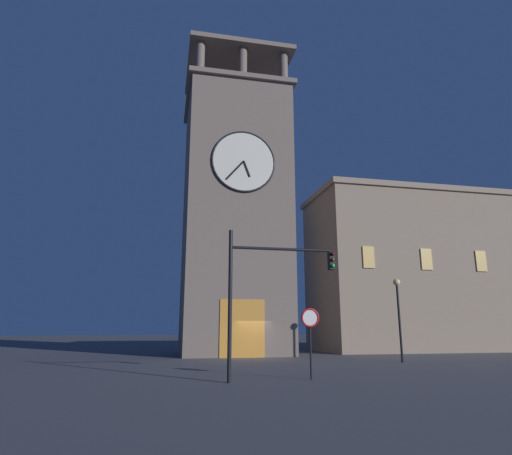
# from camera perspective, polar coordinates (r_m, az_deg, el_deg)

# --- Properties ---
(ground_plane) EXTENTS (200.00, 200.00, 0.00)m
(ground_plane) POSITION_cam_1_polar(r_m,az_deg,el_deg) (30.72, -0.08, -16.90)
(ground_plane) COLOR #4C4C51
(clocktower) EXTENTS (8.81, 9.26, 27.20)m
(clocktower) POSITION_cam_1_polar(r_m,az_deg,el_deg) (36.55, -2.91, 1.73)
(clocktower) COLOR #75665B
(clocktower) RESTS_ON ground_plane
(adjacent_wing_building) EXTENTS (21.57, 9.08, 14.47)m
(adjacent_wing_building) POSITION_cam_1_polar(r_m,az_deg,el_deg) (44.29, 21.43, -5.45)
(adjacent_wing_building) COLOR gray
(adjacent_wing_building) RESTS_ON ground_plane
(traffic_signal_near) EXTENTS (4.47, 0.41, 5.89)m
(traffic_signal_near) POSITION_cam_1_polar(r_m,az_deg,el_deg) (17.49, 1.31, -7.08)
(traffic_signal_near) COLOR black
(traffic_signal_near) RESTS_ON ground_plane
(street_lamp) EXTENTS (0.44, 0.44, 5.01)m
(street_lamp) POSITION_cam_1_polar(r_m,az_deg,el_deg) (28.35, 18.29, -9.48)
(street_lamp) COLOR black
(street_lamp) RESTS_ON ground_plane
(no_horn_sign) EXTENTS (0.78, 0.14, 2.82)m
(no_horn_sign) POSITION_cam_1_polar(r_m,az_deg,el_deg) (18.18, 7.19, -12.45)
(no_horn_sign) COLOR black
(no_horn_sign) RESTS_ON ground_plane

